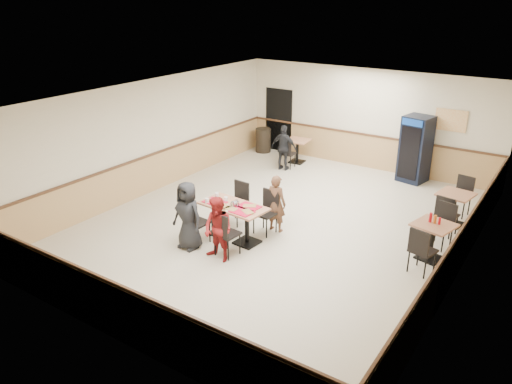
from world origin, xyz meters
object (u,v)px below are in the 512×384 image
Objects in this scene: side_table_near at (433,236)px; side_table_far at (454,204)px; main_table at (234,216)px; trash_bin at (263,140)px; back_table at (297,147)px; diner_woman_left at (188,216)px; lone_diner at (284,148)px; pepsi_cooler at (415,149)px; diner_man_opposite at (276,203)px; diner_woman_right at (218,230)px.

side_table_near reaches higher than side_table_far.
trash_bin is at bearing 121.89° from main_table.
side_table_far reaches higher than back_table.
diner_woman_left is at bearing -135.54° from side_table_far.
pepsi_cooler reaches higher than lone_diner.
back_table is 3.61m from pepsi_cooler.
lone_diner is at bearing 150.07° from side_table_near.
main_table is at bearing 56.85° from diner_man_opposite.
diner_man_opposite is 1.76× the size of back_table.
lone_diner is 1.72× the size of trash_bin.
diner_woman_right is at bearing -0.91° from diner_woman_left.
pepsi_cooler is at bearing 6.29° from back_table.
side_table_near is at bearing -57.31° from pepsi_cooler.
back_table is (-1.99, 4.52, -0.17)m from diner_man_opposite.
side_table_near is (5.29, -3.05, -0.17)m from lone_diner.
diner_woman_right is 1.68× the size of trash_bin.
main_table reaches higher than side_table_far.
diner_woman_left is 1.11× the size of diner_man_opposite.
diner_woman_right is 1.79× the size of back_table.
side_table_near is 1.16× the size of back_table.
trash_bin is (-6.81, 4.24, -0.12)m from side_table_near.
pepsi_cooler reaches higher than side_table_near.
main_table is at bearing -62.69° from trash_bin.
pepsi_cooler is at bearing 81.40° from diner_woman_right.
side_table_near is (4.40, 2.35, -0.22)m from diner_woman_left.
diner_woman_left is 0.85m from diner_woman_right.
lone_diner is 1.58× the size of side_table_near.
diner_woman_right is 7.42m from trash_bin.
diner_man_opposite reaches higher than side_table_far.
pepsi_cooler is (1.82, 6.70, 0.27)m from diner_woman_right.
diner_woman_right is 1.62× the size of side_table_far.
diner_man_opposite is 5.17m from pepsi_cooler.
main_table is 1.16× the size of diner_man_opposite.
side_table_far is (3.26, 2.55, -0.15)m from diner_man_opposite.
pepsi_cooler reaches higher than trash_bin.
lone_diner is (-1.44, 4.54, 0.16)m from main_table.
diner_woman_left is at bearing -117.90° from main_table.
back_table is at bearing -66.91° from diner_man_opposite.
trash_bin is at bearing -54.91° from diner_man_opposite.
diner_woman_left reaches higher than diner_woman_right.
trash_bin reaches higher than main_table.
side_table_near is 4.64m from pepsi_cooler.
main_table is at bearing -158.84° from side_table_near.
lone_diner is 1.83× the size of back_table.
diner_woman_right is at bearing -94.50° from pepsi_cooler.
diner_woman_left is 7.16m from pepsi_cooler.
diner_woman_left reaches higher than back_table.
back_table is at bearing 143.68° from side_table_near.
main_table is 5.57m from back_table.
lone_diner reaches higher than back_table.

